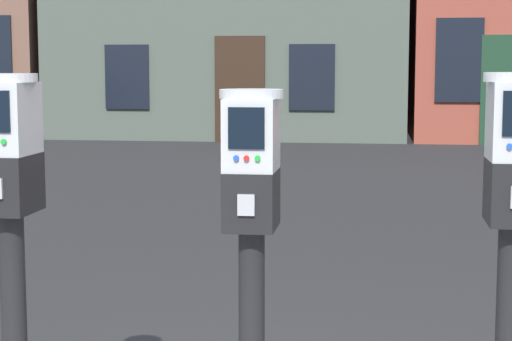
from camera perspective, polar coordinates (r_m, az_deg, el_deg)
The scene contains 2 objects.
parking_meter_near_kerb at distance 3.27m, azimuth -15.34°, elevation -1.55°, with size 0.22×0.25×1.38m.
parking_meter_twin_adjacent at distance 3.05m, azimuth -0.26°, elevation -2.59°, with size 0.22×0.25×1.32m.
Camera 1 is at (0.43, -3.23, 1.55)m, focal length 63.11 mm.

